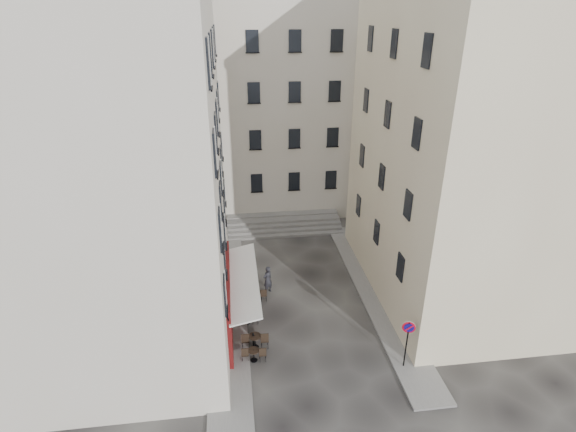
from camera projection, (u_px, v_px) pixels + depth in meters
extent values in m
plane|color=black|center=(312.00, 330.00, 24.70)|extent=(90.00, 90.00, 0.00)
cube|color=slate|center=(229.00, 294.00, 27.74)|extent=(2.00, 22.00, 0.12)
cube|color=slate|center=(374.00, 292.00, 27.89)|extent=(2.00, 18.00, 0.12)
cube|color=beige|center=(94.00, 146.00, 21.95)|extent=(12.00, 16.00, 20.00)
cube|color=beige|center=(488.00, 147.00, 25.27)|extent=(12.00, 14.00, 18.00)
cube|color=beige|center=(263.00, 100.00, 37.86)|extent=(18.00, 10.00, 18.00)
cube|color=#470D0A|center=(229.00, 299.00, 24.34)|extent=(0.25, 7.00, 3.50)
cube|color=black|center=(230.00, 305.00, 24.49)|extent=(0.06, 3.85, 2.00)
cube|color=silver|center=(243.00, 280.00, 23.93)|extent=(1.58, 7.30, 0.41)
cube|color=#5A5755|center=(285.00, 232.00, 35.35)|extent=(9.00, 1.80, 0.20)
cube|color=#5A5755|center=(284.00, 227.00, 35.67)|extent=(9.00, 1.80, 0.20)
cube|color=#5A5755|center=(284.00, 222.00, 35.99)|extent=(9.00, 1.80, 0.20)
cube|color=#5A5755|center=(283.00, 217.00, 36.31)|extent=(9.00, 1.80, 0.20)
cylinder|color=black|center=(253.00, 341.00, 23.23)|extent=(0.10, 0.10, 0.90)
sphere|color=black|center=(253.00, 334.00, 23.03)|extent=(0.12, 0.12, 0.12)
cylinder|color=black|center=(250.00, 301.00, 26.38)|extent=(0.10, 0.10, 0.90)
sphere|color=black|center=(250.00, 295.00, 26.18)|extent=(0.12, 0.12, 0.12)
cylinder|color=black|center=(247.00, 270.00, 29.52)|extent=(0.10, 0.10, 0.90)
sphere|color=black|center=(247.00, 264.00, 29.32)|extent=(0.12, 0.12, 0.12)
cylinder|color=black|center=(406.00, 346.00, 21.58)|extent=(0.07, 0.07, 2.74)
cylinder|color=#B30B1C|center=(409.00, 327.00, 21.11)|extent=(0.61, 0.22, 0.64)
cylinder|color=#100B65|center=(409.00, 328.00, 21.09)|extent=(0.45, 0.18, 0.46)
cube|color=#B30B1C|center=(409.00, 328.00, 21.06)|extent=(0.36, 0.14, 0.37)
cylinder|color=black|center=(254.00, 360.00, 22.52)|extent=(0.35, 0.35, 0.02)
cylinder|color=black|center=(254.00, 355.00, 22.38)|extent=(0.05, 0.05, 0.68)
cylinder|color=black|center=(254.00, 350.00, 22.25)|extent=(0.58, 0.58, 0.04)
cube|color=black|center=(263.00, 354.00, 22.41)|extent=(0.37, 0.37, 0.87)
cube|color=black|center=(245.00, 354.00, 22.40)|extent=(0.37, 0.37, 0.87)
cylinder|color=black|center=(255.00, 347.00, 23.37)|extent=(0.39, 0.39, 0.02)
cylinder|color=black|center=(255.00, 341.00, 23.22)|extent=(0.05, 0.05, 0.77)
cylinder|color=black|center=(255.00, 336.00, 23.07)|extent=(0.66, 0.66, 0.04)
cube|color=black|center=(264.00, 340.00, 23.25)|extent=(0.42, 0.42, 0.98)
cube|color=black|center=(245.00, 340.00, 23.24)|extent=(0.42, 0.42, 0.98)
cylinder|color=black|center=(247.00, 322.00, 25.21)|extent=(0.36, 0.36, 0.02)
cylinder|color=black|center=(247.00, 318.00, 25.07)|extent=(0.05, 0.05, 0.69)
cylinder|color=black|center=(247.00, 313.00, 24.94)|extent=(0.59, 0.59, 0.04)
cube|color=black|center=(255.00, 316.00, 25.10)|extent=(0.38, 0.38, 0.89)
cube|color=black|center=(239.00, 316.00, 25.09)|extent=(0.38, 0.38, 0.89)
cylinder|color=black|center=(257.00, 300.00, 27.13)|extent=(0.34, 0.34, 0.02)
cylinder|color=black|center=(257.00, 296.00, 26.99)|extent=(0.05, 0.05, 0.66)
cylinder|color=black|center=(257.00, 292.00, 26.87)|extent=(0.56, 0.56, 0.04)
cube|color=black|center=(264.00, 295.00, 27.02)|extent=(0.36, 0.36, 0.84)
cube|color=black|center=(250.00, 295.00, 27.01)|extent=(0.36, 0.36, 0.84)
cylinder|color=black|center=(246.00, 289.00, 28.24)|extent=(0.35, 0.35, 0.02)
cylinder|color=black|center=(246.00, 284.00, 28.10)|extent=(0.05, 0.05, 0.68)
cylinder|color=black|center=(246.00, 280.00, 27.97)|extent=(0.58, 0.58, 0.04)
cube|color=black|center=(253.00, 283.00, 28.14)|extent=(0.37, 0.37, 0.88)
cube|color=black|center=(239.00, 283.00, 28.12)|extent=(0.37, 0.37, 0.88)
imported|color=#222228|center=(268.00, 280.00, 27.61)|extent=(0.80, 0.77, 1.85)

